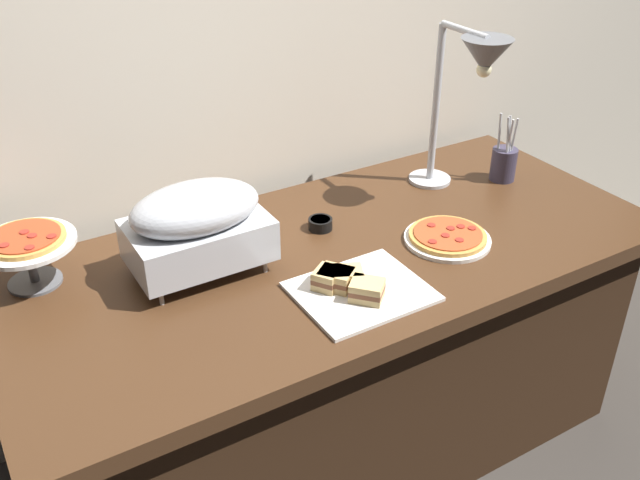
% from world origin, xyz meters
% --- Properties ---
extents(ground_plane, '(8.00, 8.00, 0.00)m').
position_xyz_m(ground_plane, '(0.00, 0.00, 0.00)').
color(ground_plane, '#38332D').
extents(back_wall, '(4.40, 0.04, 2.40)m').
position_xyz_m(back_wall, '(0.00, 0.50, 1.20)').
color(back_wall, beige).
rests_on(back_wall, ground_plane).
extents(buffet_table, '(1.90, 0.84, 0.76)m').
position_xyz_m(buffet_table, '(0.00, 0.00, 0.39)').
color(buffet_table, '#422816').
rests_on(buffet_table, ground_plane).
extents(chafing_dish, '(0.36, 0.23, 0.25)m').
position_xyz_m(chafing_dish, '(-0.37, 0.10, 0.90)').
color(chafing_dish, '#B7BABF').
rests_on(chafing_dish, buffet_table).
extents(heat_lamp, '(0.15, 0.34, 0.53)m').
position_xyz_m(heat_lamp, '(0.50, 0.06, 1.18)').
color(heat_lamp, '#B7BABF').
rests_on(heat_lamp, buffet_table).
extents(pizza_plate_front, '(0.25, 0.25, 0.03)m').
position_xyz_m(pizza_plate_front, '(0.30, -0.12, 0.77)').
color(pizza_plate_front, white).
rests_on(pizza_plate_front, buffet_table).
extents(pizza_plate_center, '(0.25, 0.25, 0.15)m').
position_xyz_m(pizza_plate_center, '(-0.77, 0.27, 0.87)').
color(pizza_plate_center, '#595B60').
rests_on(pizza_plate_center, buffet_table).
extents(sandwich_platter, '(0.33, 0.28, 0.06)m').
position_xyz_m(sandwich_platter, '(-0.08, -0.20, 0.78)').
color(sandwich_platter, white).
rests_on(sandwich_platter, buffet_table).
extents(sauce_cup_near, '(0.07, 0.07, 0.03)m').
position_xyz_m(sauce_cup_near, '(0.02, 0.13, 0.78)').
color(sauce_cup_near, black).
rests_on(sauce_cup_near, buffet_table).
extents(utensil_holder, '(0.08, 0.08, 0.23)m').
position_xyz_m(utensil_holder, '(0.72, 0.10, 0.82)').
color(utensil_holder, '#383347').
rests_on(utensil_holder, buffet_table).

